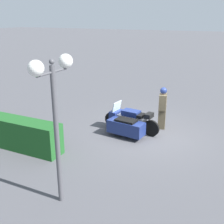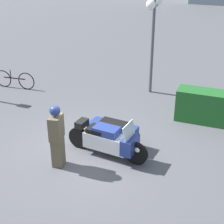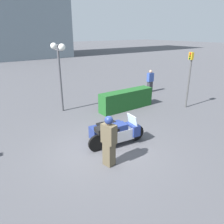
{
  "view_description": "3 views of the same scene",
  "coord_description": "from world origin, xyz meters",
  "px_view_note": "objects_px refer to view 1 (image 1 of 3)",
  "views": [
    {
      "loc": [
        -3.24,
        9.93,
        4.5
      ],
      "look_at": [
        1.04,
        1.04,
        1.08
      ],
      "focal_mm": 45.0,
      "sensor_mm": 36.0,
      "label": 1
    },
    {
      "loc": [
        3.73,
        -7.53,
        5.35
      ],
      "look_at": [
        0.43,
        1.08,
        0.85
      ],
      "focal_mm": 55.0,
      "sensor_mm": 36.0,
      "label": 2
    },
    {
      "loc": [
        -3.99,
        -5.99,
        4.24
      ],
      "look_at": [
        0.89,
        0.74,
        1.14
      ],
      "focal_mm": 35.0,
      "sensor_mm": 36.0,
      "label": 3
    }
  ],
  "objects_px": {
    "police_motorcycle": "(126,123)",
    "twin_lamp_post": "(54,94)",
    "hedge_bush_curbside": "(18,134)",
    "officer_rider": "(163,107)"
  },
  "relations": [
    {
      "from": "police_motorcycle",
      "to": "twin_lamp_post",
      "type": "relative_size",
      "value": 0.67
    },
    {
      "from": "police_motorcycle",
      "to": "hedge_bush_curbside",
      "type": "xyz_separation_m",
      "value": [
        2.94,
        2.82,
        0.07
      ]
    },
    {
      "from": "police_motorcycle",
      "to": "hedge_bush_curbside",
      "type": "distance_m",
      "value": 4.07
    },
    {
      "from": "officer_rider",
      "to": "hedge_bush_curbside",
      "type": "bearing_deg",
      "value": 33.13
    },
    {
      "from": "police_motorcycle",
      "to": "twin_lamp_post",
      "type": "distance_m",
      "value": 5.23
    },
    {
      "from": "twin_lamp_post",
      "to": "hedge_bush_curbside",
      "type": "bearing_deg",
      "value": -30.8
    },
    {
      "from": "officer_rider",
      "to": "hedge_bush_curbside",
      "type": "distance_m",
      "value": 5.7
    },
    {
      "from": "police_motorcycle",
      "to": "twin_lamp_post",
      "type": "xyz_separation_m",
      "value": [
        -0.17,
        4.67,
        2.36
      ]
    },
    {
      "from": "hedge_bush_curbside",
      "to": "police_motorcycle",
      "type": "bearing_deg",
      "value": -136.2
    },
    {
      "from": "police_motorcycle",
      "to": "hedge_bush_curbside",
      "type": "bearing_deg",
      "value": 50.29
    }
  ]
}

